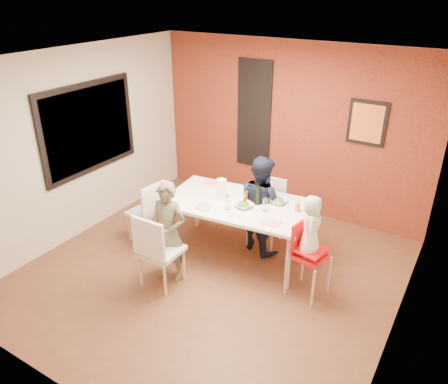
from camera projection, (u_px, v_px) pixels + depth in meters
The scene contains 35 objects.
ground at pixel (212, 272), 5.74m from camera, with size 4.50×4.50×0.00m, color brown.
ceiling at pixel (209, 61), 4.56m from camera, with size 4.50×4.50×0.02m, color silver.
wall_back at pixel (289, 129), 6.88m from camera, with size 4.50×0.02×2.70m, color beige.
wall_front at pixel (55, 278), 3.43m from camera, with size 4.50×0.02×2.70m, color beige.
wall_left at pixel (79, 145), 6.21m from camera, with size 0.02×4.50×2.70m, color beige.
wall_right at pixel (411, 230), 4.10m from camera, with size 0.02×4.50×2.70m, color beige.
brick_accent_wall at pixel (288, 129), 6.86m from camera, with size 4.50×0.02×2.70m, color maroon.
picture_window_frame at pixel (89, 128), 6.27m from camera, with size 0.05×1.70×1.30m, color black.
picture_window_pane at pixel (90, 128), 6.26m from camera, with size 0.02×1.55×1.15m, color black.
glassblock_strip at pixel (254, 115), 7.07m from camera, with size 0.55×0.03×1.70m, color silver.
glassblock_surround at pixel (254, 115), 7.07m from camera, with size 0.60×0.03×1.76m, color black.
art_print_frame at pixel (367, 123), 6.15m from camera, with size 0.54×0.03×0.64m, color black.
art_print_canvas at pixel (367, 123), 6.14m from camera, with size 0.44×0.01×0.54m, color orange.
dining_table at pixel (237, 207), 5.83m from camera, with size 2.03×1.27×0.80m.
chair_near at pixel (156, 248), 5.24m from camera, with size 0.47×0.47×1.00m.
chair_far at pixel (268, 207), 6.24m from camera, with size 0.48×0.48×0.96m.
chair_left at pixel (149, 209), 6.20m from camera, with size 0.49×0.49×0.94m.
high_chair at pixel (307, 252), 5.14m from camera, with size 0.46×0.46×0.96m.
child_near at pixel (168, 232), 5.39m from camera, with size 0.48×0.32×1.32m, color brown.
child_far at pixel (261, 204), 5.98m from camera, with size 0.68×0.53×1.39m, color black.
toddler at pixel (311, 226), 4.96m from camera, with size 0.37×0.24×0.75m, color white.
plate_near_left at pixel (203, 207), 5.68m from camera, with size 0.20×0.20×0.01m, color white.
plate_far_mid at pixel (253, 195), 6.00m from camera, with size 0.23×0.23×0.01m, color white.
plate_near_right at pixel (271, 222), 5.31m from camera, with size 0.20×0.20×0.01m, color white.
plate_far_left at pixel (209, 184), 6.32m from camera, with size 0.20×0.20×0.01m, color white.
salad_bowl_a at pixel (243, 205), 5.67m from camera, with size 0.23×0.23×0.06m, color white.
salad_bowl_b at pixel (278, 201), 5.77m from camera, with size 0.22×0.22×0.05m, color white.
wine_bottle at pixel (257, 195), 5.69m from camera, with size 0.07×0.07×0.26m, color black.
wine_glass_a at pixel (227, 202), 5.59m from camera, with size 0.07×0.07×0.19m, color silver.
wine_glass_b at pixel (265, 205), 5.55m from camera, with size 0.06×0.06×0.18m, color white.
paper_towel_roll at pixel (222, 189), 5.83m from camera, with size 0.13×0.13×0.29m, color white.
condiment_red at pixel (245, 201), 5.68m from camera, with size 0.04×0.04×0.15m, color red.
condiment_green at pixel (245, 199), 5.74m from camera, with size 0.04×0.04×0.15m, color #367025.
condiment_brown at pixel (246, 196), 5.80m from camera, with size 0.04×0.04×0.14m, color brown.
sippy_cup at pixel (298, 207), 5.56m from camera, with size 0.07×0.07×0.11m, color orange.
Camera 1 is at (2.60, -3.93, 3.46)m, focal length 35.00 mm.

